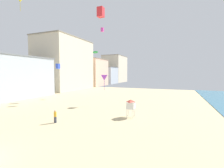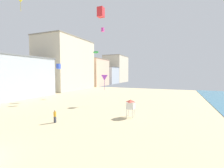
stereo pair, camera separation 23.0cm
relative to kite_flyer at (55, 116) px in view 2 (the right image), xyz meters
The scene contains 13 objects.
boardwalk_hotel_near 29.73m from the kite_flyer, 156.76° to the left, with size 14.99×20.30×10.75m.
boardwalk_hotel_mid 45.61m from the kite_flyer, 127.17° to the left, with size 13.79×22.41×19.88m.
boardwalk_hotel_far 62.19m from the kite_flyer, 115.87° to the left, with size 14.13×14.89×13.57m.
boardwalk_hotel_distant 77.96m from the kite_flyer, 110.30° to the left, with size 13.85×12.55×10.16m.
boardwalk_hotel_furthest 95.17m from the kite_flyer, 106.56° to the left, with size 12.81×20.29×18.72m.
kite_flyer is the anchor object (origin of this frame).
lifeguard_stand 10.40m from the kite_flyer, 37.28° to the left, with size 1.10×1.10×2.55m.
kite_purple_delta 14.04m from the kite_flyer, 86.85° to the left, with size 1.37×1.37×3.12m.
kite_red_box 19.47m from the kite_flyer, 82.51° to the left, with size 1.08×1.08×1.70m.
kite_magenta_box 26.20m from the kite_flyer, 98.54° to the left, with size 0.61×0.61×0.96m.
kite_green_parafoil 27.36m from the kite_flyer, 106.26° to the left, with size 1.71×0.47×0.66m.
kite_yellow_delta 19.40m from the kite_flyer, 163.32° to the left, with size 0.94×0.94×2.14m.
kite_blue_box 19.54m from the kite_flyer, 129.67° to the left, with size 0.75×0.75×1.18m.
Camera 2 is at (13.36, -5.69, 6.33)m, focal length 25.24 mm.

